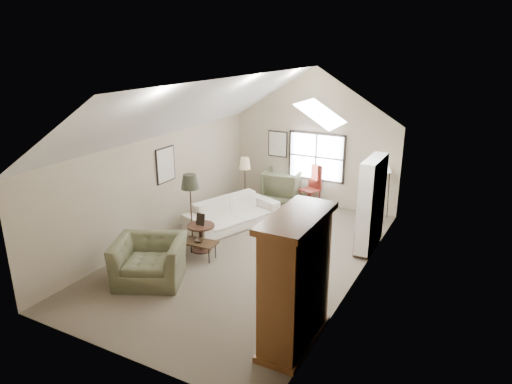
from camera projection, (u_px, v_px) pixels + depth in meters
The scene contains 18 objects.
room_shell at pixel (247, 114), 9.41m from camera, with size 5.01×8.01×4.00m.
window at pixel (316, 157), 13.24m from camera, with size 1.72×0.08×1.42m, color black.
skylight at pixel (322, 112), 9.58m from camera, with size 0.80×1.20×0.52m, color white, non-canonical shape.
wall_art at pixel (221, 154), 12.34m from camera, with size 1.97×3.71×0.88m.
armoire at pixel (296, 281), 7.09m from camera, with size 0.60×1.50×2.20m, color brown.
tv_alcove at pixel (371, 203), 10.36m from camera, with size 0.32×1.30×2.10m, color white.
media_console at pixel (368, 237), 10.64m from camera, with size 0.34×1.18×0.60m, color #382316.
tv_panel at pixel (370, 212), 10.44m from camera, with size 0.05×0.90×0.55m, color black.
sofa at pixel (233, 213), 11.92m from camera, with size 2.54×0.99×0.74m, color silver.
armchair_near at pixel (150, 260), 9.19m from camera, with size 1.36×1.19×0.88m, color #5D5E42.
armchair_far at pixel (283, 186), 13.74m from camera, with size 1.06×1.09×1.00m, color #5D6345.
coffee_table at pixel (200, 250), 10.22m from camera, with size 0.78×0.43×0.40m, color #3A2717.
bowl at pixel (199, 241), 10.15m from camera, with size 0.19×0.19×0.05m, color #382517.
side_table at pixel (201, 238), 10.56m from camera, with size 0.64×0.64×0.64m, color #3D2319.
side_chair at pixel (310, 186), 13.32m from camera, with size 0.48×0.48×1.22m, color maroon.
tripod_lamp at pixel (381, 189), 12.34m from camera, with size 0.49×0.49×1.70m, color white, non-canonical shape.
dark_lamp at pixel (191, 209), 10.72m from camera, with size 0.42×0.42×1.77m, color #262A1E, non-canonical shape.
tan_lamp at pixel (245, 184), 12.93m from camera, with size 0.32×0.32×1.59m, color tan, non-canonical shape.
Camera 1 is at (4.58, -8.25, 4.65)m, focal length 32.00 mm.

